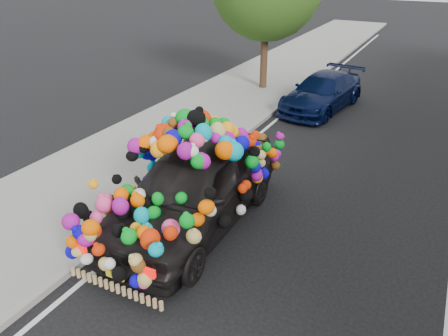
# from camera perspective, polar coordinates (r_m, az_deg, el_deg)

# --- Properties ---
(ground) EXTENTS (100.00, 100.00, 0.00)m
(ground) POSITION_cam_1_polar(r_m,az_deg,el_deg) (8.76, 3.54, -8.90)
(ground) COLOR black
(ground) RESTS_ON ground
(sidewalk) EXTENTS (4.00, 60.00, 0.12)m
(sidewalk) POSITION_cam_1_polar(r_m,az_deg,el_deg) (10.91, -17.48, -2.16)
(sidewalk) COLOR gray
(sidewalk) RESTS_ON ground
(kerb) EXTENTS (0.15, 60.00, 0.13)m
(kerb) POSITION_cam_1_polar(r_m,az_deg,el_deg) (9.75, -9.17, -4.77)
(kerb) COLOR gray
(kerb) RESTS_ON ground
(plush_art_car) EXTENTS (2.40, 5.13, 2.32)m
(plush_art_car) POSITION_cam_1_polar(r_m,az_deg,el_deg) (8.56, -4.07, -0.46)
(plush_art_car) COLOR black
(plush_art_car) RESTS_ON ground
(navy_sedan) EXTENTS (2.32, 4.42, 1.22)m
(navy_sedan) POSITION_cam_1_polar(r_m,az_deg,el_deg) (15.96, 12.73, 9.64)
(navy_sedan) COLOR #050E32
(navy_sedan) RESTS_ON ground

